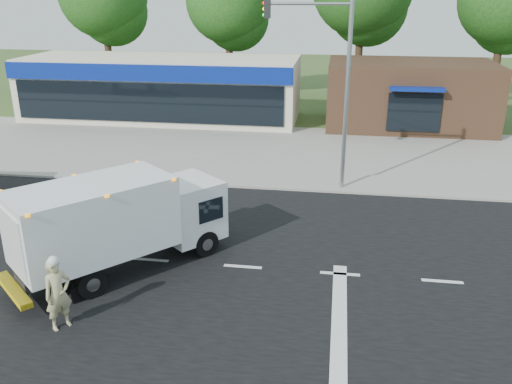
# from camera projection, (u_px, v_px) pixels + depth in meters

# --- Properties ---
(ground) EXTENTS (120.00, 120.00, 0.00)m
(ground) POSITION_uv_depth(u_px,v_px,m) (243.00, 267.00, 16.87)
(ground) COLOR #385123
(ground) RESTS_ON ground
(road_asphalt) EXTENTS (60.00, 14.00, 0.02)m
(road_asphalt) POSITION_uv_depth(u_px,v_px,m) (243.00, 267.00, 16.87)
(road_asphalt) COLOR black
(road_asphalt) RESTS_ON ground
(sidewalk) EXTENTS (60.00, 2.40, 0.12)m
(sidewalk) POSITION_uv_depth(u_px,v_px,m) (274.00, 180.00, 24.44)
(sidewalk) COLOR gray
(sidewalk) RESTS_ON ground
(parking_apron) EXTENTS (60.00, 9.00, 0.02)m
(parking_apron) POSITION_uv_depth(u_px,v_px,m) (287.00, 146.00, 29.83)
(parking_apron) COLOR gray
(parking_apron) RESTS_ON ground
(lane_markings) EXTENTS (55.20, 7.00, 0.01)m
(lane_markings) POSITION_uv_depth(u_px,v_px,m) (281.00, 292.00, 15.42)
(lane_markings) COLOR silver
(lane_markings) RESTS_ON road_asphalt
(ems_box_truck) EXTENTS (5.98, 6.40, 2.98)m
(ems_box_truck) POSITION_uv_depth(u_px,v_px,m) (118.00, 219.00, 16.11)
(ems_box_truck) COLOR black
(ems_box_truck) RESTS_ON ground
(emergency_worker) EXTENTS (0.78, 0.83, 2.02)m
(emergency_worker) POSITION_uv_depth(u_px,v_px,m) (58.00, 293.00, 13.54)
(emergency_worker) COLOR tan
(emergency_worker) RESTS_ON ground
(retail_strip_mall) EXTENTS (18.00, 6.20, 4.00)m
(retail_strip_mall) POSITION_uv_depth(u_px,v_px,m) (161.00, 88.00, 35.89)
(retail_strip_mall) COLOR beige
(retail_strip_mall) RESTS_ON ground
(brown_storefront) EXTENTS (10.00, 6.70, 4.00)m
(brown_storefront) POSITION_uv_depth(u_px,v_px,m) (409.00, 94.00, 33.67)
(brown_storefront) COLOR #382316
(brown_storefront) RESTS_ON ground
(traffic_signal_pole) EXTENTS (3.51, 0.25, 8.00)m
(traffic_signal_pole) POSITION_uv_depth(u_px,v_px,m) (332.00, 74.00, 21.85)
(traffic_signal_pole) COLOR gray
(traffic_signal_pole) RESTS_ON ground
(background_trees) EXTENTS (36.77, 7.39, 12.10)m
(background_trees) POSITION_uv_depth(u_px,v_px,m) (296.00, 0.00, 40.48)
(background_trees) COLOR #332114
(background_trees) RESTS_ON ground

